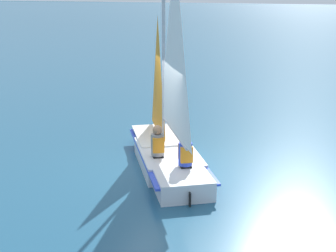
{
  "coord_description": "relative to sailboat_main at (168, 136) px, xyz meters",
  "views": [
    {
      "loc": [
        9.63,
        4.34,
        4.12
      ],
      "look_at": [
        0.0,
        0.0,
        1.02
      ],
      "focal_mm": 50.0,
      "sensor_mm": 36.0,
      "label": 1
    }
  ],
  "objects": [
    {
      "name": "sailor_crew",
      "position": [
        0.78,
        0.75,
        -0.17
      ],
      "size": [
        0.43,
        0.42,
        1.16
      ],
      "rotation": [
        0.0,
        0.0,
        3.76
      ],
      "color": "black",
      "rests_on": "ground_plane"
    },
    {
      "name": "ground_plane",
      "position": [
        -0.05,
        -0.03,
        -0.79
      ],
      "size": [
        260.0,
        260.0,
        0.0
      ],
      "primitive_type": "plane",
      "color": "#235675"
    },
    {
      "name": "sailboat_main",
      "position": [
        0.0,
        0.0,
        0.0
      ],
      "size": [
        4.16,
        3.5,
        5.1
      ],
      "rotation": [
        0.0,
        0.0,
        3.76
      ],
      "color": "silver",
      "rests_on": "ground_plane"
    },
    {
      "name": "sailor_helm",
      "position": [
        0.45,
        -0.07,
        -0.17
      ],
      "size": [
        0.43,
        0.42,
        1.16
      ],
      "rotation": [
        0.0,
        0.0,
        3.76
      ],
      "color": "black",
      "rests_on": "ground_plane"
    }
  ]
}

